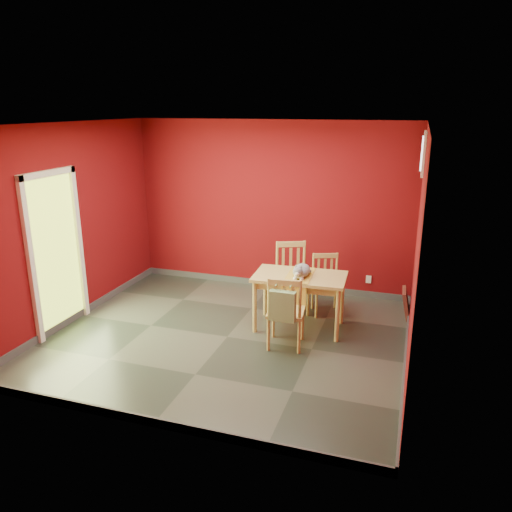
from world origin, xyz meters
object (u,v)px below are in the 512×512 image
(cat, at_px, (302,268))
(chair_far_right, at_px, (326,283))
(chair_far_left, at_px, (292,276))
(tote_bag, at_px, (282,306))
(picture_frame, at_px, (406,303))
(dining_table, at_px, (300,282))
(chair_near, at_px, (286,311))

(cat, bearing_deg, chair_far_right, 82.26)
(chair_far_right, bearing_deg, chair_far_left, -172.57)
(tote_bag, height_order, picture_frame, tote_bag)
(dining_table, height_order, tote_bag, tote_bag)
(chair_near, bearing_deg, tote_bag, -85.63)
(chair_far_left, distance_m, cat, 0.77)
(cat, distance_m, picture_frame, 1.73)
(cat, bearing_deg, tote_bag, -83.50)
(picture_frame, bearing_deg, chair_far_right, -171.14)
(chair_far_left, distance_m, chair_far_right, 0.50)
(tote_bag, xyz_separation_m, picture_frame, (1.38, 1.65, -0.43))
(cat, bearing_deg, chair_near, -86.51)
(chair_near, relative_size, tote_bag, 2.14)
(dining_table, distance_m, picture_frame, 1.66)
(dining_table, relative_size, tote_bag, 2.81)
(dining_table, xyz_separation_m, picture_frame, (1.37, 0.82, -0.46))
(cat, bearing_deg, chair_far_left, 123.74)
(picture_frame, bearing_deg, chair_near, -134.53)
(chair_near, bearing_deg, chair_far_right, 77.46)
(tote_bag, bearing_deg, chair_far_right, 79.95)
(chair_far_right, relative_size, chair_near, 0.91)
(chair_near, distance_m, cat, 0.68)
(chair_far_right, xyz_separation_m, chair_near, (-0.28, -1.25, 0.04))
(dining_table, distance_m, tote_bag, 0.82)
(dining_table, xyz_separation_m, chair_near, (-0.03, -0.60, -0.18))
(tote_bag, bearing_deg, cat, 86.76)
(chair_far_left, height_order, tote_bag, chair_far_left)
(chair_far_right, bearing_deg, chair_near, -102.54)
(cat, bearing_deg, picture_frame, 42.53)
(chair_far_right, relative_size, cat, 1.90)
(dining_table, xyz_separation_m, chair_far_left, (-0.25, 0.59, -0.15))
(chair_far_left, relative_size, cat, 2.23)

